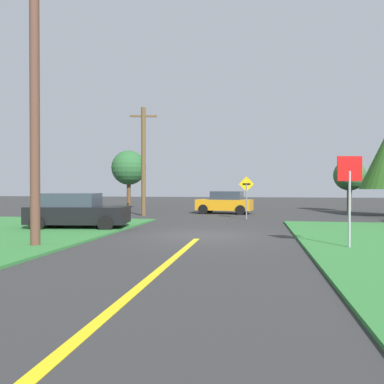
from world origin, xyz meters
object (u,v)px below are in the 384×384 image
object	(u,v)px
parked_car_near_building	(77,211)
oak_tree_right	(129,168)
car_approaching_junction	(225,203)
oak_tree_left	(349,176)
utility_pole_mid	(143,160)
utility_pole_near	(35,93)
direction_sign	(246,193)
stop_sign	(350,184)

from	to	relation	value
parked_car_near_building	oak_tree_right	world-z (taller)	oak_tree_right
car_approaching_junction	oak_tree_left	bearing A→B (deg)	-147.40
utility_pole_mid	oak_tree_left	distance (m)	16.41
car_approaching_junction	utility_pole_near	bearing A→B (deg)	82.45
direction_sign	oak_tree_left	xyz separation A→B (m)	(7.84, 8.80, 1.27)
parked_car_near_building	direction_sign	xyz separation A→B (m)	(7.42, 6.43, 0.77)
car_approaching_junction	parked_car_near_building	distance (m)	12.36
parked_car_near_building	oak_tree_right	distance (m)	15.63
car_approaching_junction	direction_sign	distance (m)	4.86
utility_pole_near	direction_sign	xyz separation A→B (m)	(6.17, 11.42, -3.22)
parked_car_near_building	utility_pole_near	size ratio (longest dim) A/B	0.49
utility_pole_mid	direction_sign	world-z (taller)	utility_pole_mid
utility_pole_near	direction_sign	distance (m)	13.37
utility_pole_mid	parked_car_near_building	bearing A→B (deg)	-94.10
direction_sign	parked_car_near_building	bearing A→B (deg)	-139.09
car_approaching_junction	parked_car_near_building	world-z (taller)	same
utility_pole_near	oak_tree_right	world-z (taller)	utility_pole_near
utility_pole_near	oak_tree_left	bearing A→B (deg)	55.28
utility_pole_near	car_approaching_junction	bearing A→B (deg)	74.18
car_approaching_junction	parked_car_near_building	size ratio (longest dim) A/B	0.90
utility_pole_mid	oak_tree_right	size ratio (longest dim) A/B	1.40
car_approaching_junction	utility_pole_near	distance (m)	17.03
stop_sign	car_approaching_junction	bearing A→B (deg)	-82.19
oak_tree_left	car_approaching_junction	bearing A→B (deg)	-155.67
car_approaching_junction	utility_pole_mid	distance (m)	6.66
direction_sign	oak_tree_left	world-z (taller)	oak_tree_left
direction_sign	oak_tree_right	xyz separation A→B (m)	(-10.50, 8.63, 2.04)
stop_sign	parked_car_near_building	distance (m)	11.45
direction_sign	stop_sign	bearing A→B (deg)	-71.65
stop_sign	utility_pole_mid	distance (m)	15.59
direction_sign	oak_tree_left	size ratio (longest dim) A/B	0.62
parked_car_near_building	oak_tree_right	bearing A→B (deg)	93.37
utility_pole_mid	oak_tree_right	xyz separation A→B (m)	(-3.64, 7.09, -0.12)
car_approaching_junction	oak_tree_left	world-z (taller)	oak_tree_left
utility_pole_near	utility_pole_mid	size ratio (longest dim) A/B	1.29
car_approaching_junction	utility_pole_mid	size ratio (longest dim) A/B	0.57
utility_pole_near	utility_pole_mid	world-z (taller)	utility_pole_near
stop_sign	oak_tree_left	size ratio (longest dim) A/B	0.68
car_approaching_junction	oak_tree_left	size ratio (longest dim) A/B	1.01
stop_sign	oak_tree_right	bearing A→B (deg)	-64.66
oak_tree_left	parked_car_near_building	bearing A→B (deg)	-135.05
direction_sign	oak_tree_right	size ratio (longest dim) A/B	0.49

